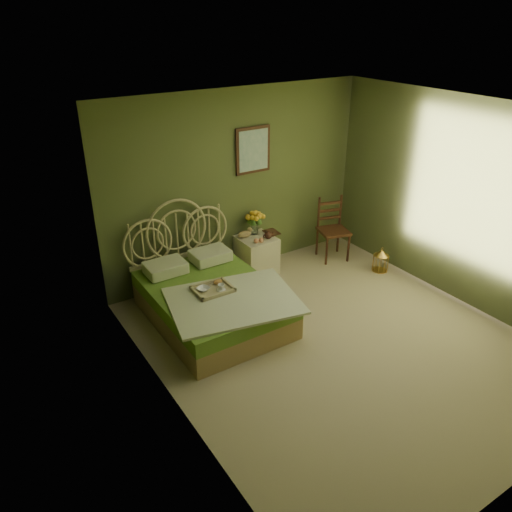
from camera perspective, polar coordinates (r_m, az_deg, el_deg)
floor at (r=5.98m, az=9.36°, el=-9.73°), size 4.50×4.50×0.00m
ceiling at (r=4.93m, az=11.65°, el=15.46°), size 4.50×4.50×0.00m
wall_back at (r=7.00m, az=-2.17°, el=8.20°), size 4.00×0.00×4.00m
wall_left at (r=4.34m, az=-9.61°, el=-4.43°), size 0.00×4.50×4.50m
wall_right at (r=6.77m, az=23.05°, el=5.40°), size 0.00×4.50×4.50m
wall_art at (r=6.97m, az=-0.34°, el=12.01°), size 0.54×0.04×0.64m
bed at (r=6.21m, az=-5.21°, el=-4.80°), size 1.65×2.09×1.29m
nightstand at (r=7.23m, az=0.03°, el=0.72°), size 0.50×0.50×0.98m
chair at (r=7.70m, az=8.51°, el=3.55°), size 0.52×0.52×0.95m
birdcage at (r=7.56m, az=14.06°, el=-0.51°), size 0.22×0.22×0.34m
book_lower at (r=7.23m, az=1.17°, el=2.57°), size 0.20×0.26×0.02m
book_upper at (r=7.22m, az=1.17°, el=2.70°), size 0.23×0.25×0.02m
cereal_bowl at (r=5.94m, az=-6.04°, el=-3.77°), size 0.18×0.18×0.04m
coffee_cup at (r=5.92m, az=-4.01°, el=-3.59°), size 0.09×0.09×0.08m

